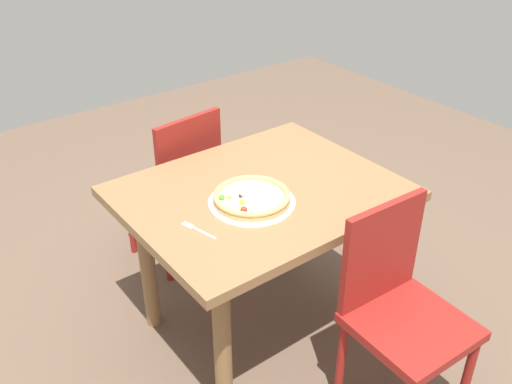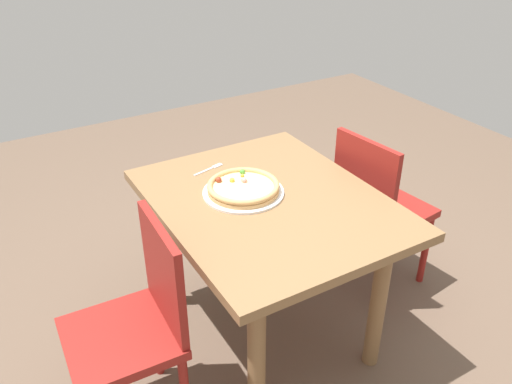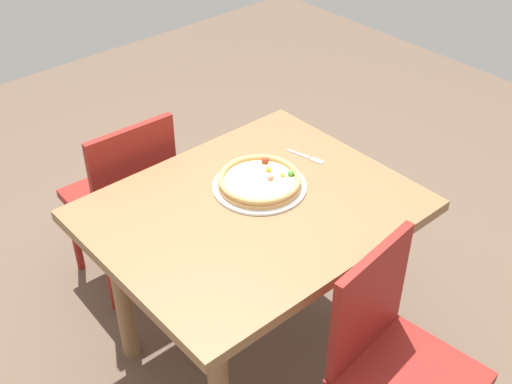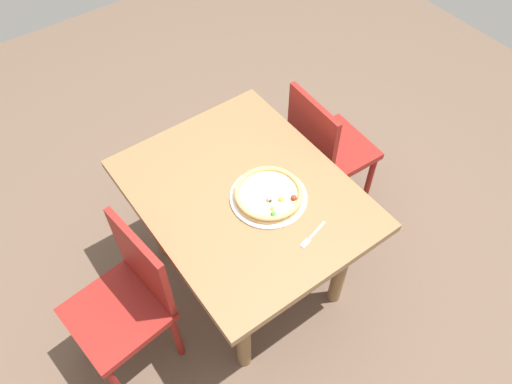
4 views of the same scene
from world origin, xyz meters
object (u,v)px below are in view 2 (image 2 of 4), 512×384
chair_far (377,206)px  pizza (243,187)px  chair_near (137,323)px  dining_table (269,221)px  plate (243,192)px  fork (210,169)px

chair_far → pizza: chair_far is taller
chair_near → chair_far: size_ratio=1.00×
dining_table → pizza: 0.19m
plate → fork: bearing=-175.5°
pizza → fork: 0.28m
dining_table → chair_far: size_ratio=1.27×
pizza → fork: (-0.27, -0.02, -0.03)m
plate → pizza: 0.03m
fork → pizza: bearing=-99.7°
plate → fork: plate is taller
chair_far → plate: 0.78m
chair_far → dining_table: bearing=-94.2°
dining_table → fork: 0.40m
plate → chair_near: bearing=-67.4°
chair_near → plate: size_ratio=2.51×
plate → fork: (-0.28, -0.02, -0.00)m
chair_far → plate: size_ratio=2.51×
chair_near → fork: bearing=-45.2°
dining_table → plate: bearing=-144.0°
plate → dining_table: bearing=36.0°
chair_far → pizza: 0.79m
chair_near → chair_far: same height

